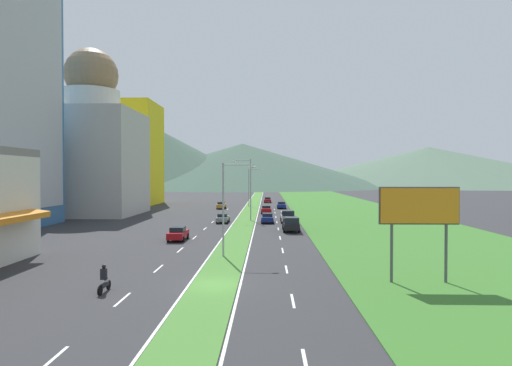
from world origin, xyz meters
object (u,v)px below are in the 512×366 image
Objects in this scene: car_5 at (178,233)px; street_lamp_near at (227,202)px; billboard_roadside at (419,210)px; car_3 at (221,205)px; pickup_truck_0 at (288,216)px; car_0 at (268,200)px; car_6 at (281,205)px; car_4 at (266,210)px; motorcycle_rider at (104,281)px; car_2 at (267,218)px; street_lamp_mid at (249,186)px; pickup_truck_1 at (291,224)px; car_1 at (223,218)px; street_lamp_far at (251,184)px.

street_lamp_near is at bearing -145.11° from car_5.
billboard_roadside is 66.76m from car_3.
car_3 is at bearing -153.28° from pickup_truck_0.
car_6 reaches higher than car_0.
car_3 is 15.09m from car_4.
street_lamp_near reaches higher than billboard_roadside.
street_lamp_near reaches higher than motorcycle_rider.
street_lamp_near is 2.07× the size of car_2.
street_lamp_mid is 8.20m from pickup_truck_0.
pickup_truck_1 is at bearing -160.13° from car_3.
pickup_truck_1 is at bearing -58.75° from car_5.
car_2 is 1.00× the size of car_5.
pickup_truck_1 is at bearing -134.71° from car_1.
pickup_truck_1 reaches higher than motorcycle_rider.
car_0 is at bearing 75.01° from street_lamp_far.
street_lamp_near is 28.01m from car_1.
street_lamp_mid is 41.54m from billboard_roadside.
car_6 is (-7.30, 64.74, -4.28)m from billboard_roadside.
pickup_truck_0 reaches higher than car_2.
car_0 is at bearing 87.18° from street_lamp_near.
car_2 is 3.21m from pickup_truck_0.
street_lamp_mid is 1.86× the size of pickup_truck_1.
car_6 is at bearing 8.90° from car_0.
car_6 is (10.13, 28.21, 0.04)m from car_1.
pickup_truck_0 is 10.30m from pickup_truck_1.
car_6 is (7.09, -4.74, -4.48)m from street_lamp_far.
car_5 reaches higher than car_4.
street_lamp_mid is 5.01× the size of motorcycle_rider.
car_5 reaches higher than car_2.
billboard_roadside is at bearing 16.02° from car_2.
car_2 is at bearing 106.02° from billboard_roadside.
car_5 is at bearing -29.52° from car_2.
car_0 is at bearing 86.08° from street_lamp_mid.
car_2 is (-10.46, 36.41, -4.29)m from billboard_roadside.
billboard_roadside is 1.52× the size of car_3.
street_lamp_near is 0.85× the size of street_lamp_mid.
car_1 is (-3.05, -32.96, -4.52)m from street_lamp_far.
car_3 is at bearing -160.13° from pickup_truck_1.
car_6 is at bearing -33.80° from street_lamp_far.
motorcycle_rider reaches higher than car_4.
pickup_truck_1 is at bearing 7.46° from car_4.
pickup_truck_0 reaches higher than car_1.
street_lamp_near is 54.86m from car_3.
car_1 is at bearing -145.11° from street_lamp_mid.
car_2 is 40.59m from motorcycle_rider.
car_0 is at bearing -6.82° from motorcycle_rider.
street_lamp_far reaches higher than car_2.
street_lamp_far is at bearing -123.80° from car_6.
street_lamp_near is 1.86× the size of car_6.
motorcycle_rider is (-3.39, -39.36, 0.01)m from car_1.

